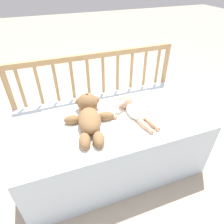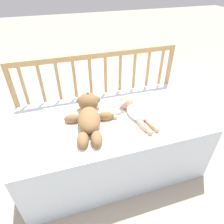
{
  "view_description": "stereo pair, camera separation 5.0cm",
  "coord_description": "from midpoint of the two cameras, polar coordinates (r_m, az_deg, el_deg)",
  "views": [
    {
      "loc": [
        -0.35,
        -0.96,
        1.25
      ],
      "look_at": [
        0.0,
        -0.01,
        0.5
      ],
      "focal_mm": 32.0,
      "sensor_mm": 36.0,
      "label": 1
    },
    {
      "loc": [
        -0.3,
        -0.97,
        1.25
      ],
      "look_at": [
        0.0,
        -0.01,
        0.5
      ],
      "focal_mm": 32.0,
      "sensor_mm": 36.0,
      "label": 2
    }
  ],
  "objects": [
    {
      "name": "crib_mattress",
      "position": [
        1.45,
        0.88,
        -8.76
      ],
      "size": [
        1.23,
        0.63,
        0.44
      ],
      "color": "silver",
      "rests_on": "ground_plane"
    },
    {
      "name": "baby",
      "position": [
        1.31,
        7.48,
        0.4
      ],
      "size": [
        0.33,
        0.37,
        0.1
      ],
      "color": "white",
      "rests_on": "crib_mattress"
    },
    {
      "name": "blanket",
      "position": [
        1.27,
        1.18,
        -2.65
      ],
      "size": [
        0.83,
        0.53,
        0.01
      ],
      "color": "white",
      "rests_on": "crib_mattress"
    },
    {
      "name": "crib_rail",
      "position": [
        1.52,
        -3.0,
        8.85
      ],
      "size": [
        1.23,
        0.04,
        0.77
      ],
      "color": "tan",
      "rests_on": "ground_plane"
    },
    {
      "name": "teddy_bear",
      "position": [
        1.25,
        -5.47,
        -0.77
      ],
      "size": [
        0.32,
        0.45,
        0.14
      ],
      "color": "olive",
      "rests_on": "crib_mattress"
    },
    {
      "name": "ground_plane",
      "position": [
        1.61,
        0.8,
        -14.3
      ],
      "size": [
        12.0,
        12.0,
        0.0
      ],
      "primitive_type": "plane",
      "color": "tan"
    }
  ]
}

